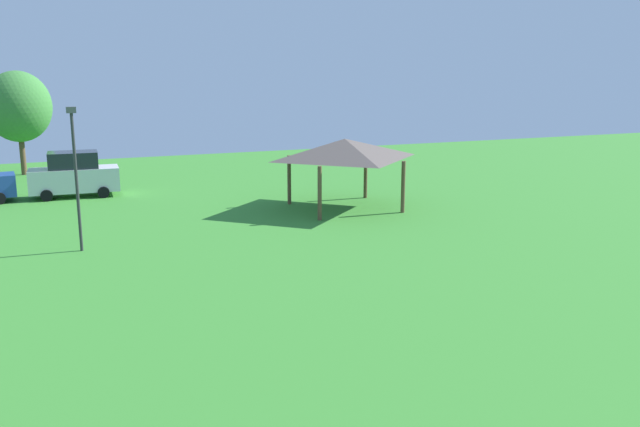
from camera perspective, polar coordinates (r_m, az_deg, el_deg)
parked_car_third_from_left at (r=40.40m, az=-20.00°, el=3.08°), size 4.87×2.30×2.54m
park_pavilion at (r=34.61m, az=2.09°, el=5.46°), size 5.84×5.46×3.60m
light_post_0 at (r=28.00m, az=-19.88°, el=3.44°), size 0.36×0.20×5.68m
treeline_tree_3 at (r=49.76m, az=-24.07°, el=8.21°), size 4.28×4.28×6.93m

